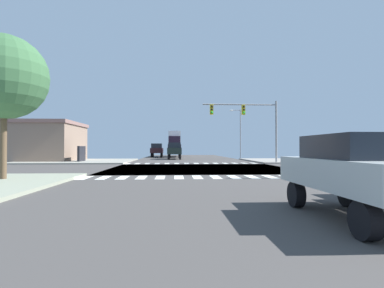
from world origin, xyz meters
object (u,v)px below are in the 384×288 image
object	(u,v)px
street_lamp	(239,129)
pickup_queued_1	(157,150)
sidewalk_tree	(4,77)
sedan_crossing_1	(355,169)
suv_middle_3	(174,149)
bank_building	(26,142)
box_truck_trailing_1	(174,143)
suv_farside_2	(174,149)
traffic_signal_mast	(247,117)

from	to	relation	value
street_lamp	pickup_queued_1	bearing A→B (deg)	153.68
sidewalk_tree	sedan_crossing_1	bearing A→B (deg)	-34.14
pickup_queued_1	suv_middle_3	distance (m)	9.66
street_lamp	pickup_queued_1	size ratio (longest dim) A/B	1.47
bank_building	box_truck_trailing_1	distance (m)	27.33
suv_farside_2	sedan_crossing_1	world-z (taller)	suv_farside_2
street_lamp	sedan_crossing_1	size ratio (longest dim) A/B	1.74
traffic_signal_mast	box_truck_trailing_1	world-z (taller)	traffic_signal_mast
sidewalk_tree	sedan_crossing_1	size ratio (longest dim) A/B	1.61
bank_building	sedan_crossing_1	size ratio (longest dim) A/B	3.20
suv_farside_2	sidewalk_tree	bearing A→B (deg)	76.98
traffic_signal_mast	sedan_crossing_1	xyz separation A→B (m)	(-3.54, -24.15, -3.71)
traffic_signal_mast	suv_middle_3	bearing A→B (deg)	122.14
street_lamp	sidewalk_tree	distance (m)	35.63
street_lamp	sidewalk_tree	xyz separation A→B (m)	(-17.83, -30.84, 0.40)
suv_farside_2	box_truck_trailing_1	world-z (taller)	box_truck_trailing_1
traffic_signal_mast	bank_building	size ratio (longest dim) A/B	0.57
bank_building	box_truck_trailing_1	bearing A→B (deg)	49.66
street_lamp	suv_middle_3	xyz separation A→B (m)	(-9.84, -2.83, -3.12)
bank_building	pickup_queued_1	distance (m)	20.92
sedan_crossing_1	box_truck_trailing_1	bearing A→B (deg)	94.46
suv_middle_3	box_truck_trailing_1	bearing A→B (deg)	-90.00
box_truck_trailing_1	pickup_queued_1	bearing A→B (deg)	63.36
bank_building	street_lamp	bearing A→B (deg)	17.16
box_truck_trailing_1	suv_middle_3	world-z (taller)	box_truck_trailing_1
bank_building	suv_farside_2	size ratio (longest dim) A/B	2.99
traffic_signal_mast	street_lamp	distance (m)	15.01
street_lamp	box_truck_trailing_1	size ratio (longest dim) A/B	1.04
sedan_crossing_1	pickup_queued_1	distance (m)	45.86
sedan_crossing_1	suv_middle_3	world-z (taller)	suv_middle_3
box_truck_trailing_1	bank_building	bearing A→B (deg)	49.66
street_lamp	bank_building	bearing A→B (deg)	-162.84
pickup_queued_1	box_truck_trailing_1	size ratio (longest dim) A/B	0.71
pickup_queued_1	bank_building	bearing A→B (deg)	45.31
suv_farside_2	sedan_crossing_1	bearing A→B (deg)	95.35
bank_building	sidewalk_tree	distance (m)	24.49
traffic_signal_mast	street_lamp	size ratio (longest dim) A/B	1.04
pickup_queued_1	traffic_signal_mast	bearing A→B (deg)	116.46
sidewalk_tree	suv_middle_3	world-z (taller)	sidewalk_tree
bank_building	suv_farside_2	bearing A→B (deg)	34.65
sidewalk_tree	suv_middle_3	distance (m)	29.35
suv_farside_2	box_truck_trailing_1	distance (m)	8.68
sidewalk_tree	suv_farside_2	bearing A→B (deg)	76.98
street_lamp	suv_farside_2	xyz separation A→B (m)	(-9.84, 3.73, -3.12)
sidewalk_tree	box_truck_trailing_1	distance (m)	43.97
traffic_signal_mast	suv_farside_2	world-z (taller)	traffic_signal_mast
suv_farside_2	box_truck_trailing_1	xyz separation A→B (m)	(-0.00, 8.60, 1.17)
suv_middle_3	bank_building	bearing A→B (deg)	17.78
suv_farside_2	pickup_queued_1	size ratio (longest dim) A/B	0.90
sidewalk_tree	traffic_signal_mast	bearing A→B (deg)	45.88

